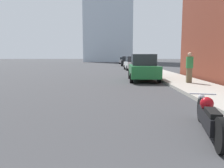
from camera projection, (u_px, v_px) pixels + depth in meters
sidewalk at (140, 66)px, 39.41m from camera, size 2.59×240.00×0.15m
motorcycle at (209, 117)px, 4.65m from camera, size 0.79×2.51×0.75m
parked_car_green at (143, 68)px, 15.14m from camera, size 2.01×4.52×1.83m
parked_car_white at (132, 63)px, 27.67m from camera, size 2.04×4.23×1.73m
parked_car_black at (127, 61)px, 40.47m from camera, size 2.16×4.58×1.77m
parked_car_silver at (123, 60)px, 53.28m from camera, size 2.24×4.11×1.60m
pedestrian at (189, 67)px, 12.64m from camera, size 0.36×0.25×1.76m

